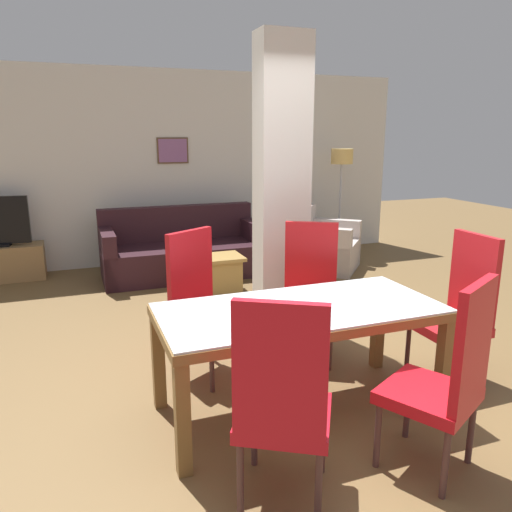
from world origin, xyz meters
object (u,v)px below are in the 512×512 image
at_px(dining_chair_near_right, 448,376).
at_px(dining_chair_near_left, 282,400).
at_px(dining_table, 300,328).
at_px(coffee_table, 211,274).
at_px(dining_chair_far_left, 201,301).
at_px(sofa, 183,253).
at_px(dining_chair_far_right, 309,288).
at_px(dining_chair_head_right, 459,306).
at_px(bottle, 196,249).
at_px(floor_lamp, 342,166).
at_px(armchair, 322,248).

bearing_deg(dining_chair_near_right, dining_chair_near_left, 146.99).
distance_m(dining_table, coffee_table, 2.72).
bearing_deg(dining_table, dining_chair_far_left, 120.56).
bearing_deg(sofa, dining_chair_near_left, 83.89).
distance_m(dining_chair_far_right, dining_chair_head_right, 1.16).
bearing_deg(dining_chair_far_left, dining_table, 90.00).
height_order(dining_chair_far_right, dining_chair_far_left, same).
height_order(dining_chair_head_right, bottle, dining_chair_head_right).
distance_m(dining_chair_head_right, dining_chair_near_left, 1.94).
xyz_separation_m(dining_chair_head_right, bottle, (-1.34, 2.71, -0.04)).
height_order(dining_chair_far_right, dining_chair_near_left, same).
distance_m(dining_chair_head_right, dining_chair_far_left, 1.94).
bearing_deg(bottle, dining_chair_head_right, -63.67).
distance_m(dining_table, dining_chair_far_left, 0.91).
xyz_separation_m(dining_chair_near_left, floor_lamp, (2.97, 4.64, 0.77)).
distance_m(dining_chair_head_right, sofa, 3.82).
distance_m(dining_chair_far_left, dining_chair_near_left, 1.56).
bearing_deg(coffee_table, dining_chair_near_right, -84.79).
height_order(dining_chair_near_left, armchair, dining_chair_near_left).
bearing_deg(bottle, dining_chair_far_right, -75.69).
bearing_deg(dining_chair_near_right, dining_chair_head_right, 16.94).
bearing_deg(dining_chair_head_right, floor_lamp, -17.20).
distance_m(dining_chair_far_right, dining_chair_far_left, 0.93).
bearing_deg(dining_chair_head_right, armchair, -9.92).
bearing_deg(bottle, dining_table, -89.43).
bearing_deg(sofa, armchair, 169.17).
bearing_deg(floor_lamp, dining_table, -123.01).
bearing_deg(dining_chair_far_right, coffee_table, -49.82).
bearing_deg(dining_chair_near_right, sofa, 67.68).
distance_m(dining_chair_near_right, armchair, 4.33).
xyz_separation_m(dining_table, floor_lamp, (2.51, 3.86, 0.76)).
xyz_separation_m(armchair, bottle, (-1.90, -0.52, 0.25)).
xyz_separation_m(dining_chair_near_left, coffee_table, (0.60, 3.47, -0.36)).
distance_m(dining_chair_far_left, armchair, 3.39).
distance_m(dining_chair_far_right, bottle, 1.98).
xyz_separation_m(armchair, coffee_table, (-1.74, -0.54, -0.07)).
relative_size(dining_table, dining_chair_near_left, 1.64).
bearing_deg(dining_chair_near_left, floor_lamp, 88.08).
relative_size(dining_chair_head_right, bottle, 4.19).
bearing_deg(coffee_table, dining_chair_far_left, -107.47).
xyz_separation_m(sofa, bottle, (-0.03, -0.87, 0.24)).
bearing_deg(armchair, sofa, -59.58).
bearing_deg(dining_chair_far_right, dining_chair_near_left, 89.86).
bearing_deg(floor_lamp, coffee_table, -153.68).
relative_size(dining_chair_far_right, dining_chair_head_right, 1.00).
bearing_deg(floor_lamp, armchair, -134.75).
height_order(dining_table, dining_chair_near_left, dining_chair_near_left).
bearing_deg(coffee_table, bottle, 173.15).
distance_m(coffee_table, bottle, 0.36).
height_order(dining_chair_head_right, coffee_table, dining_chair_head_right).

